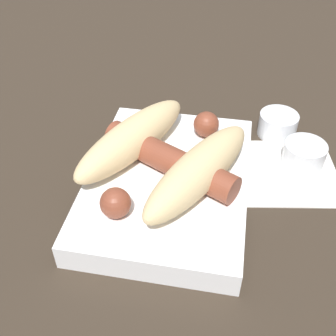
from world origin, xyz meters
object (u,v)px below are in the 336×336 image
at_px(food_tray, 168,184).
at_px(bread_roll, 164,154).
at_px(sausage, 166,159).
at_px(condiment_cup_near, 304,156).
at_px(condiment_cup_far, 278,126).

bearing_deg(food_tray, bread_roll, 35.00).
distance_m(sausage, condiment_cup_near, 0.18).
xyz_separation_m(food_tray, condiment_cup_far, (0.14, -0.13, -0.00)).
relative_size(condiment_cup_near, condiment_cup_far, 1.00).
xyz_separation_m(food_tray, bread_roll, (0.01, 0.01, 0.04)).
distance_m(bread_roll, sausage, 0.01).
bearing_deg(bread_roll, condiment_cup_far, -44.76).
distance_m(sausage, condiment_cup_far, 0.19).
bearing_deg(food_tray, sausage, 28.98).
distance_m(food_tray, sausage, 0.03).
bearing_deg(condiment_cup_near, condiment_cup_far, 27.72).
distance_m(bread_roll, condiment_cup_near, 0.19).
bearing_deg(sausage, bread_roll, 51.15).
height_order(food_tray, sausage, sausage).
height_order(condiment_cup_near, condiment_cup_far, same).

